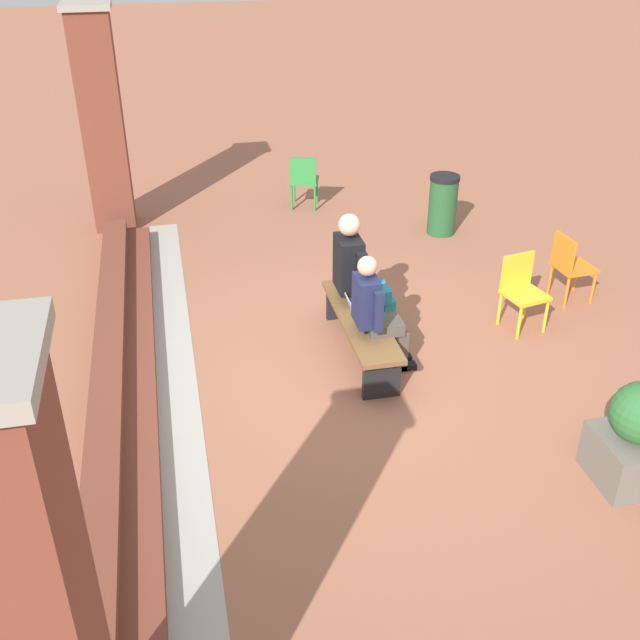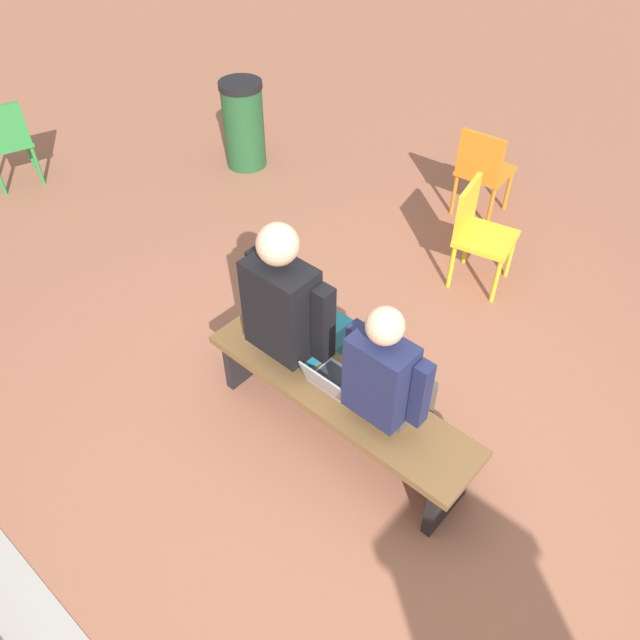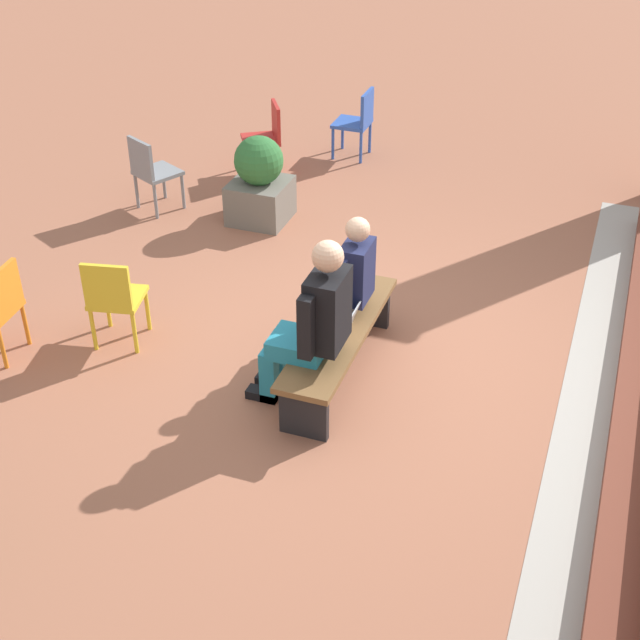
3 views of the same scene
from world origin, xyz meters
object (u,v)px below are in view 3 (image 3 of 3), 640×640
at_px(plastic_chair_foreground, 358,119).
at_px(plastic_chair_near_bench_left, 267,134).
at_px(laptop, 340,326).
at_px(plastic_chair_far_left, 114,296).
at_px(person_adult, 313,321).
at_px(person_student, 344,282).
at_px(bench, 339,339).
at_px(planter, 260,182).
at_px(plastic_chair_near_bench_right, 151,169).

height_order(plastic_chair_foreground, plastic_chair_near_bench_left, same).
xyz_separation_m(laptop, plastic_chair_far_left, (0.19, -1.92, -0.02)).
xyz_separation_m(person_adult, plastic_chair_far_left, (-0.18, -1.83, -0.28)).
relative_size(laptop, plastic_chair_far_left, 0.38).
height_order(plastic_chair_foreground, plastic_chair_far_left, same).
xyz_separation_m(laptop, plastic_chair_foreground, (-4.39, -1.26, -0.02)).
bearing_deg(plastic_chair_foreground, laptop, 15.99).
bearing_deg(person_student, laptop, 12.83).
height_order(bench, person_adult, person_adult).
bearing_deg(person_student, person_adult, -0.73).
bearing_deg(plastic_chair_foreground, person_student, 16.24).
bearing_deg(planter, plastic_chair_far_left, -4.62).
height_order(laptop, plastic_chair_near_bench_left, plastic_chair_near_bench_left).
bearing_deg(plastic_chair_near_bench_left, person_student, 32.20).
xyz_separation_m(person_student, laptop, (0.33, 0.08, -0.19)).
xyz_separation_m(plastic_chair_near_bench_left, plastic_chair_near_bench_right, (1.36, -0.78, 0.00)).
bearing_deg(planter, laptop, 35.49).
bearing_deg(plastic_chair_near_bench_left, planter, 19.03).
height_order(bench, plastic_chair_near_bench_right, plastic_chair_near_bench_right).
bearing_deg(laptop, planter, -144.51).
distance_m(bench, person_student, 0.46).
xyz_separation_m(bench, plastic_chair_far_left, (0.22, -1.91, 0.13)).
distance_m(plastic_chair_near_bench_left, plastic_chair_near_bench_right, 1.56).
xyz_separation_m(person_student, person_adult, (0.71, -0.01, 0.06)).
height_order(plastic_chair_near_bench_left, plastic_chair_far_left, same).
distance_m(bench, planter, 2.91).
bearing_deg(person_student, planter, -141.64).
distance_m(laptop, plastic_chair_foreground, 4.57).
bearing_deg(person_student, plastic_chair_near_bench_right, -123.68).
height_order(person_adult, planter, person_adult).
relative_size(person_student, plastic_chair_foreground, 1.53).
relative_size(laptop, planter, 0.34).
distance_m(person_student, laptop, 0.39).
xyz_separation_m(person_student, plastic_chair_foreground, (-4.06, -1.18, -0.21)).
height_order(person_student, plastic_chair_near_bench_right, person_student).
bearing_deg(person_adult, person_student, 179.27).
xyz_separation_m(plastic_chair_far_left, planter, (-2.59, 0.21, -0.04)).
bearing_deg(plastic_chair_far_left, plastic_chair_near_bench_right, -157.94).
distance_m(person_student, plastic_chair_near_bench_right, 3.39).
distance_m(person_student, plastic_chair_foreground, 4.23).
height_order(person_student, plastic_chair_near_bench_left, person_student).
relative_size(person_adult, laptop, 4.50).
bearing_deg(plastic_chair_near_bench_left, plastic_chair_near_bench_right, -29.91).
bearing_deg(plastic_chair_foreground, person_adult, 13.83).
relative_size(bench, person_adult, 1.25).
xyz_separation_m(plastic_chair_near_bench_left, planter, (1.17, 0.40, -0.04)).
relative_size(plastic_chair_foreground, plastic_chair_near_bench_right, 1.00).
xyz_separation_m(plastic_chair_near_bench_right, planter, (-0.19, 1.18, -0.04)).
bearing_deg(plastic_chair_far_left, plastic_chair_near_bench_left, -177.04).
relative_size(person_student, laptop, 4.02).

